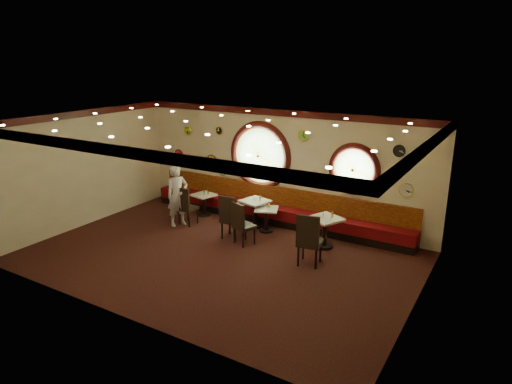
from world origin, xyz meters
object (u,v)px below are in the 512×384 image
object	(u,v)px
condiment_b_pepper	(256,199)
waiter	(178,196)
table_a	(204,202)
condiment_a_salt	(204,192)
table_b	(255,210)
chair_b	(230,214)
condiment_b_bottle	(260,198)
chair_a	(185,204)
condiment_d_bottle	(333,214)
condiment_a_bottle	(208,192)
table_d	(325,229)
condiment_c_salt	(263,206)
condiment_c_bottle	(269,204)
condiment_c_pepper	(268,207)
condiment_d_salt	(323,215)
condiment_a_pepper	(204,193)
chair_d	(309,237)
table_c	(266,217)
chair_c	(241,221)
condiment_b_salt	(254,199)
condiment_d_pepper	(323,217)

from	to	relation	value
condiment_b_pepper	waiter	size ratio (longest dim) A/B	0.06
condiment_b_pepper	table_a	bearing A→B (deg)	178.94
condiment_a_salt	table_b	bearing A→B (deg)	-2.38
chair_b	condiment_b_bottle	xyz separation A→B (m)	(0.22, 1.15, 0.16)
chair_a	condiment_d_bottle	world-z (taller)	chair_a
chair_b	condiment_a_bottle	size ratio (longest dim) A/B	4.45
table_d	condiment_d_bottle	distance (m)	0.41
condiment_c_salt	chair_b	bearing A→B (deg)	-114.76
table_d	condiment_c_salt	bearing A→B (deg)	174.39
condiment_c_bottle	condiment_c_salt	bearing A→B (deg)	-147.99
chair_a	condiment_c_pepper	world-z (taller)	chair_a
waiter	condiment_d_salt	bearing A→B (deg)	-55.26
condiment_a_pepper	condiment_c_salt	bearing A→B (deg)	-3.34
chair_d	condiment_a_bottle	world-z (taller)	chair_d
table_c	chair_a	bearing A→B (deg)	-161.56
condiment_b_bottle	condiment_d_bottle	bearing A→B (deg)	-7.21
chair_c	waiter	size ratio (longest dim) A/B	0.40
chair_c	condiment_c_salt	size ratio (longest dim) A/B	6.78
table_b	chair_a	world-z (taller)	chair_a
table_d	condiment_d_bottle	xyz separation A→B (m)	(0.14, 0.10, 0.38)
table_d	chair_d	bearing A→B (deg)	-85.39
condiment_a_salt	condiment_b_salt	bearing A→B (deg)	-2.71
condiment_a_salt	condiment_d_bottle	world-z (taller)	condiment_d_bottle
condiment_b_bottle	waiter	world-z (taller)	waiter
condiment_c_bottle	condiment_a_pepper	bearing A→B (deg)	179.04
table_d	condiment_d_bottle	world-z (taller)	condiment_d_bottle
condiment_d_pepper	condiment_c_bottle	world-z (taller)	condiment_d_pepper
table_c	condiment_a_salt	xyz separation A→B (m)	(-2.27, 0.24, 0.29)
condiment_c_pepper	condiment_b_pepper	bearing A→B (deg)	163.97
condiment_b_pepper	condiment_b_bottle	xyz separation A→B (m)	(0.10, 0.06, 0.02)
condiment_d_salt	condiment_b_pepper	size ratio (longest dim) A/B	0.91
table_c	chair_c	bearing A→B (deg)	-94.76
condiment_a_salt	condiment_b_bottle	xyz separation A→B (m)	(1.95, -0.04, 0.13)
chair_a	waiter	size ratio (longest dim) A/B	0.40
condiment_c_pepper	condiment_d_salt	bearing A→B (deg)	-5.34
table_b	condiment_d_pepper	distance (m)	2.26
chair_d	condiment_b_salt	world-z (taller)	chair_d
chair_d	condiment_c_bottle	bearing A→B (deg)	132.29
condiment_a_pepper	condiment_b_bottle	distance (m)	1.88
chair_c	condiment_b_salt	xyz separation A→B (m)	(-0.41, 1.28, 0.17)
condiment_b_salt	condiment_d_bottle	bearing A→B (deg)	-5.75
chair_d	condiment_b_bottle	xyz separation A→B (m)	(-2.18, 1.56, 0.12)
chair_d	condiment_d_pepper	xyz separation A→B (m)	(-0.12, 1.10, 0.11)
table_d	condiment_c_bottle	world-z (taller)	condiment_c_bottle
condiment_c_salt	condiment_d_pepper	world-z (taller)	condiment_d_pepper
condiment_c_salt	condiment_a_pepper	distance (m)	2.09
condiment_c_pepper	condiment_d_pepper	size ratio (longest dim) A/B	1.02
chair_c	condiment_c_bottle	distance (m)	1.22
waiter	condiment_b_bottle	bearing A→B (deg)	-38.14
chair_d	chair_a	bearing A→B (deg)	161.91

